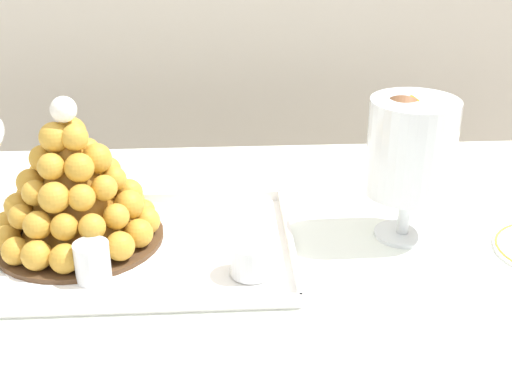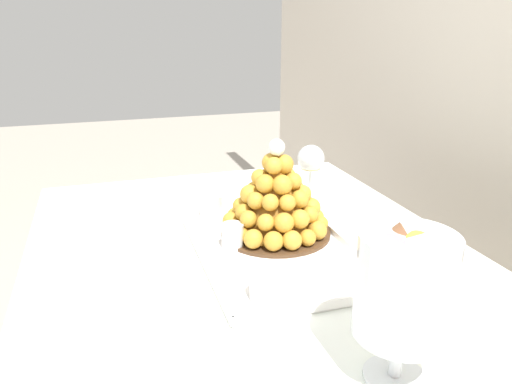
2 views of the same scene
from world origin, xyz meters
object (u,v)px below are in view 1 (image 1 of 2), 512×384
Objects in this scene: croquembouche at (74,190)px; dessert_cup_centre at (251,260)px; dessert_cup_mid_left at (93,263)px; serving_tray at (107,250)px; macaron_goblet at (411,149)px.

dessert_cup_centre is (0.27, -0.12, -0.07)m from croquembouche.
dessert_cup_centre is at bearing 0.61° from dessert_cup_mid_left.
serving_tray is 9.39× the size of dessert_cup_centre.
croquembouche is (-0.05, 0.03, 0.09)m from serving_tray.
dessert_cup_mid_left is 0.94× the size of dessert_cup_centre.
macaron_goblet reaches higher than serving_tray.
dessert_cup_centre is 0.31m from macaron_goblet.
croquembouche reaches higher than serving_tray.
dessert_cup_mid_left is (-0.01, -0.09, 0.03)m from serving_tray.
macaron_goblet is at bearing 13.68° from dessert_cup_mid_left.
croquembouche is 4.32× the size of dessert_cup_centre.
macaron_goblet reaches higher than dessert_cup_centre.
croquembouche is 0.31m from dessert_cup_centre.
croquembouche is at bearing 145.20° from serving_tray.
dessert_cup_centre is at bearing -155.76° from macaron_goblet.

